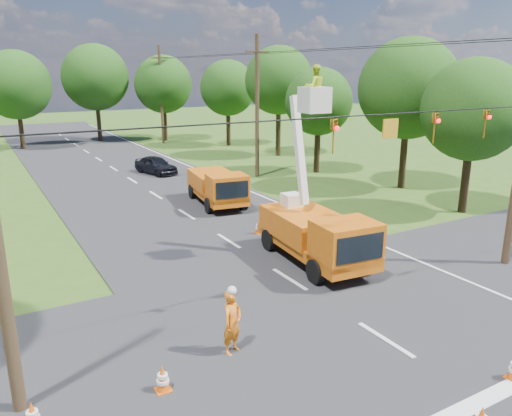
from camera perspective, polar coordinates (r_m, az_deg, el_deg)
ground at (r=31.78m, az=-11.38°, el=1.38°), size 140.00×140.00×0.00m
road_main at (r=31.78m, az=-11.38°, el=1.38°), size 12.00×100.00×0.06m
road_cross at (r=16.73m, az=9.70°, el=-11.73°), size 56.00×10.00×0.07m
stop_bar at (r=13.77m, az=24.44°, el=-19.55°), size 9.00×0.45×0.02m
edge_line at (r=33.92m, az=-2.41°, el=2.57°), size 0.12×90.00×0.02m
bucket_truck at (r=20.07m, az=6.97°, el=-1.88°), size 2.92×6.33×7.79m
second_truck at (r=28.88m, az=-4.41°, el=2.49°), size 2.94×5.93×2.13m
ground_worker at (r=14.00m, az=-2.73°, el=-12.94°), size 0.81×0.70×1.86m
distant_car at (r=38.44m, az=-11.38°, el=4.84°), size 2.58×4.24×1.35m
traffic_cone_2 at (r=21.27m, az=6.65°, el=-4.48°), size 0.38×0.38×0.71m
traffic_cone_3 at (r=23.84m, az=0.33°, el=-2.15°), size 0.38×0.38×0.71m
traffic_cone_4 at (r=13.00m, az=-10.62°, el=-18.62°), size 0.38×0.38×0.71m
traffic_cone_5 at (r=12.67m, az=-24.18°, el=-20.88°), size 0.38×0.38×0.71m
traffic_cone_7 at (r=29.27m, az=-2.16°, el=1.19°), size 0.38×0.38×0.71m
pole_right_mid at (r=36.30m, az=0.13°, el=11.59°), size 1.80×0.30×10.00m
pole_right_far at (r=54.49m, az=-10.79°, el=12.64°), size 1.80×0.30×10.00m
signal_span at (r=16.53m, az=16.68°, el=8.91°), size 18.00×0.29×1.07m
tree_right_a at (r=29.03m, az=23.58°, el=10.24°), size 5.40×5.40×8.28m
tree_right_b at (r=33.99m, az=17.05°, el=12.90°), size 6.40×6.40×9.65m
tree_right_c at (r=38.06m, az=7.17°, el=11.96°), size 5.00×5.00×7.83m
tree_right_d at (r=45.48m, az=2.63°, el=14.35°), size 6.00×6.00×9.70m
tree_right_e at (r=51.96m, az=-3.24°, el=13.53°), size 5.60×5.60×8.63m
tree_far_a at (r=54.51m, az=-25.77°, el=12.55°), size 6.60×6.60×9.50m
tree_far_b at (r=57.71m, az=-17.91°, el=14.02°), size 7.00×7.00×10.32m
tree_far_c at (r=56.67m, az=-10.56°, el=13.72°), size 6.20×6.20×9.18m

